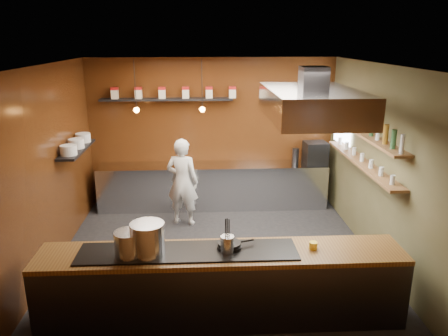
{
  "coord_description": "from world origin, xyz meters",
  "views": [
    {
      "loc": [
        -0.22,
        -6.3,
        3.37
      ],
      "look_at": [
        0.13,
        0.4,
        1.36
      ],
      "focal_mm": 35.0,
      "sensor_mm": 36.0,
      "label": 1
    }
  ],
  "objects": [
    {
      "name": "utensil_crock",
      "position": [
        0.06,
        -1.66,
        1.04
      ],
      "size": [
        0.18,
        0.18,
        0.21
      ],
      "primitive_type": "cylinder",
      "rotation": [
        0.0,
        0.0,
        0.12
      ],
      "color": "silver",
      "rests_on": "pass_counter"
    },
    {
      "name": "window_pane",
      "position": [
        2.45,
        1.7,
        1.9
      ],
      "size": [
        0.0,
        1.0,
        1.0
      ],
      "primitive_type": "plane",
      "rotation": [
        1.57,
        0.0,
        -1.57
      ],
      "color": "white",
      "rests_on": "right_wall"
    },
    {
      "name": "plate_stacks",
      "position": [
        -2.34,
        1.0,
        1.65
      ],
      "size": [
        0.26,
        1.16,
        0.16
      ],
      "color": "silver",
      "rests_on": "plate_shelf"
    },
    {
      "name": "stockpot_large",
      "position": [
        -0.86,
        -1.66,
        1.13
      ],
      "size": [
        0.47,
        0.47,
        0.39
      ],
      "primitive_type": "cylinder",
      "rotation": [
        0.0,
        0.0,
        0.19
      ],
      "color": "silver",
      "rests_on": "pass_counter"
    },
    {
      "name": "tin_shelf",
      "position": [
        -0.9,
        2.36,
        2.2
      ],
      "size": [
        2.6,
        0.26,
        0.04
      ],
      "primitive_type": "cube",
      "color": "black",
      "rests_on": "back_wall"
    },
    {
      "name": "plate_shelf",
      "position": [
        -2.34,
        1.0,
        1.55
      ],
      "size": [
        0.3,
        1.4,
        0.04
      ],
      "primitive_type": "cube",
      "color": "black",
      "rests_on": "left_wall"
    },
    {
      "name": "bottle_shelf_lower",
      "position": [
        2.34,
        0.3,
        1.45
      ],
      "size": [
        0.26,
        2.8,
        0.04
      ],
      "primitive_type": "cube",
      "color": "brown",
      "rests_on": "right_wall"
    },
    {
      "name": "ceiling",
      "position": [
        0.0,
        0.0,
        3.0
      ],
      "size": [
        5.0,
        5.0,
        0.0
      ],
      "primitive_type": "plane",
      "rotation": [
        3.14,
        0.0,
        0.0
      ],
      "color": "silver",
      "rests_on": "back_wall"
    },
    {
      "name": "left_wall",
      "position": [
        -2.5,
        0.0,
        1.5
      ],
      "size": [
        0.0,
        5.0,
        5.0
      ],
      "primitive_type": "plane",
      "rotation": [
        1.57,
        0.0,
        1.57
      ],
      "color": "#39160A",
      "rests_on": "ground"
    },
    {
      "name": "stockpot_small",
      "position": [
        -1.08,
        -1.69,
        1.09
      ],
      "size": [
        0.37,
        0.37,
        0.3
      ],
      "primitive_type": "cylinder",
      "rotation": [
        0.0,
        0.0,
        -0.16
      ],
      "color": "#B4B7BB",
      "rests_on": "pass_counter"
    },
    {
      "name": "butter_jar",
      "position": [
        1.11,
        -1.59,
        0.97
      ],
      "size": [
        0.13,
        0.13,
        0.09
      ],
      "primitive_type": "cylinder",
      "rotation": [
        0.0,
        0.0,
        -0.31
      ],
      "color": "yellow",
      "rests_on": "pass_counter"
    },
    {
      "name": "bottle_shelf_upper",
      "position": [
        2.34,
        0.3,
        1.92
      ],
      "size": [
        0.26,
        2.8,
        0.04
      ],
      "primitive_type": "cube",
      "color": "brown",
      "rests_on": "right_wall"
    },
    {
      "name": "wine_glasses",
      "position": [
        2.34,
        0.3,
        1.53
      ],
      "size": [
        0.07,
        2.37,
        0.13
      ],
      "color": "silver",
      "rests_on": "bottle_shelf_lower"
    },
    {
      "name": "extractor_hood",
      "position": [
        1.3,
        -0.4,
        2.51
      ],
      "size": [
        1.2,
        2.0,
        0.72
      ],
      "color": "#38383D",
      "rests_on": "ceiling"
    },
    {
      "name": "prep_counter",
      "position": [
        0.0,
        2.17,
        0.45
      ],
      "size": [
        4.6,
        0.65,
        0.9
      ],
      "primitive_type": "cube",
      "color": "silver",
      "rests_on": "floor"
    },
    {
      "name": "bottles",
      "position": [
        2.34,
        0.3,
        2.06
      ],
      "size": [
        0.06,
        2.66,
        0.24
      ],
      "color": "silver",
      "rests_on": "bottle_shelf_upper"
    },
    {
      "name": "frying_pan",
      "position": [
        0.1,
        -1.55,
        0.98
      ],
      "size": [
        0.46,
        0.3,
        0.08
      ],
      "color": "black",
      "rests_on": "pass_counter"
    },
    {
      "name": "chef",
      "position": [
        -0.58,
        1.34,
        0.82
      ],
      "size": [
        0.68,
        0.55,
        1.64
      ],
      "primitive_type": "imported",
      "rotation": [
        0.0,
        0.0,
        2.85
      ],
      "color": "white",
      "rests_on": "floor"
    },
    {
      "name": "floor",
      "position": [
        0.0,
        0.0,
        0.0
      ],
      "size": [
        5.0,
        5.0,
        0.0
      ],
      "primitive_type": "plane",
      "color": "black",
      "rests_on": "ground"
    },
    {
      "name": "storage_tins",
      "position": [
        -0.75,
        2.36,
        2.33
      ],
      "size": [
        2.43,
        0.13,
        0.22
      ],
      "color": "beige",
      "rests_on": "tin_shelf"
    },
    {
      "name": "pendant_right",
      "position": [
        -0.2,
        1.7,
        2.15
      ],
      "size": [
        0.1,
        0.1,
        0.95
      ],
      "color": "black",
      "rests_on": "ceiling"
    },
    {
      "name": "pendant_left",
      "position": [
        -1.4,
        1.7,
        2.15
      ],
      "size": [
        0.1,
        0.1,
        0.95
      ],
      "color": "black",
      "rests_on": "ceiling"
    },
    {
      "name": "right_wall",
      "position": [
        2.5,
        0.0,
        1.5
      ],
      "size": [
        0.0,
        5.0,
        5.0
      ],
      "primitive_type": "plane",
      "rotation": [
        1.57,
        0.0,
        -1.57
      ],
      "color": "#4C4A2B",
      "rests_on": "ground"
    },
    {
      "name": "pass_counter",
      "position": [
        -0.0,
        -1.6,
        0.47
      ],
      "size": [
        4.4,
        0.72,
        0.94
      ],
      "color": "#38383D",
      "rests_on": "floor"
    },
    {
      "name": "back_wall",
      "position": [
        0.0,
        2.5,
        1.5
      ],
      "size": [
        5.0,
        0.0,
        5.0
      ],
      "primitive_type": "plane",
      "rotation": [
        1.57,
        0.0,
        0.0
      ],
      "color": "#39160A",
      "rests_on": "ground"
    },
    {
      "name": "espresso_machine",
      "position": [
        2.09,
        2.17,
        1.12
      ],
      "size": [
        0.47,
        0.45,
        0.45
      ],
      "primitive_type": "cube",
      "rotation": [
        0.0,
        0.0,
        0.05
      ],
      "color": "black",
      "rests_on": "prep_counter"
    }
  ]
}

